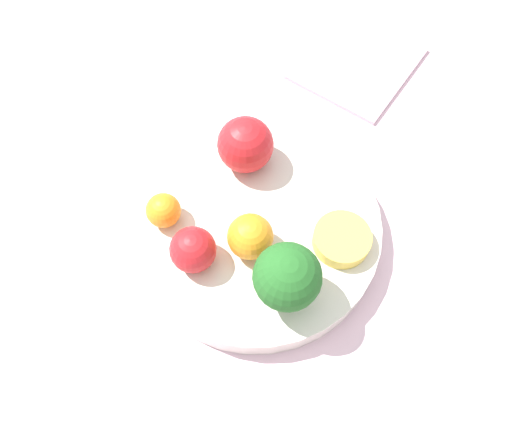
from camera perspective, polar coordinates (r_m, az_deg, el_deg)
The scene contains 10 objects.
ground_plane at distance 0.57m, azimuth 0.00°, elevation -2.85°, with size 6.00×6.00×0.00m, color gray.
table_surface at distance 0.56m, azimuth 0.00°, elevation -2.42°, with size 1.20×1.20×0.02m.
bowl at distance 0.53m, azimuth 0.00°, elevation -1.26°, with size 0.26×0.26×0.03m.
broccoli at distance 0.45m, azimuth 3.59°, elevation -6.95°, with size 0.06×0.06×0.08m.
apple_red at distance 0.53m, azimuth -1.22°, elevation 8.21°, with size 0.06×0.06×0.06m.
apple_green at distance 0.48m, azimuth -7.22°, elevation -3.78°, with size 0.05×0.05×0.05m.
orange_front at distance 0.49m, azimuth -0.66°, elevation -2.31°, with size 0.05×0.05×0.05m.
orange_back at distance 0.51m, azimuth -10.53°, elevation 0.68°, with size 0.04×0.04×0.04m.
small_cup at distance 0.51m, azimuth 9.77°, elevation -2.60°, with size 0.06×0.06×0.02m.
napkin at distance 0.70m, azimuth 11.49°, elevation 16.81°, with size 0.15×0.17×0.01m.
Camera 1 is at (0.11, -0.21, 0.52)m, focal length 35.00 mm.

